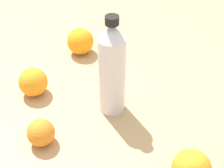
% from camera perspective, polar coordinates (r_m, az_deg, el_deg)
% --- Properties ---
extents(ground_plane, '(2.40, 2.40, 0.00)m').
position_cam_1_polar(ground_plane, '(0.94, 0.40, -1.72)').
color(ground_plane, tan).
extents(water_bottle, '(0.07, 0.07, 0.27)m').
position_cam_1_polar(water_bottle, '(0.82, 0.00, 2.51)').
color(water_bottle, silver).
rests_on(water_bottle, ground_plane).
extents(orange_0, '(0.08, 0.08, 0.08)m').
position_cam_1_polar(orange_0, '(0.94, -13.06, 0.33)').
color(orange_0, orange).
rests_on(orange_0, ground_plane).
extents(orange_2, '(0.07, 0.07, 0.07)m').
position_cam_1_polar(orange_2, '(0.81, -11.81, -7.97)').
color(orange_2, orange).
rests_on(orange_2, ground_plane).
extents(orange_3, '(0.08, 0.08, 0.08)m').
position_cam_1_polar(orange_3, '(1.09, -5.32, 7.12)').
color(orange_3, orange).
rests_on(orange_3, ground_plane).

